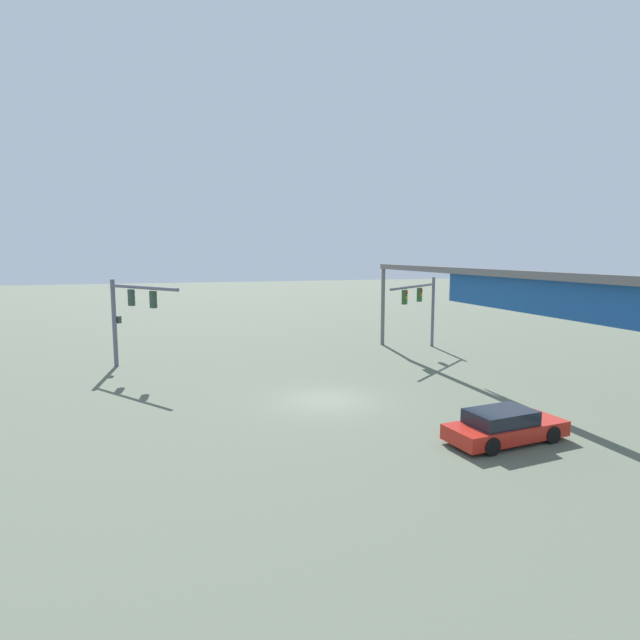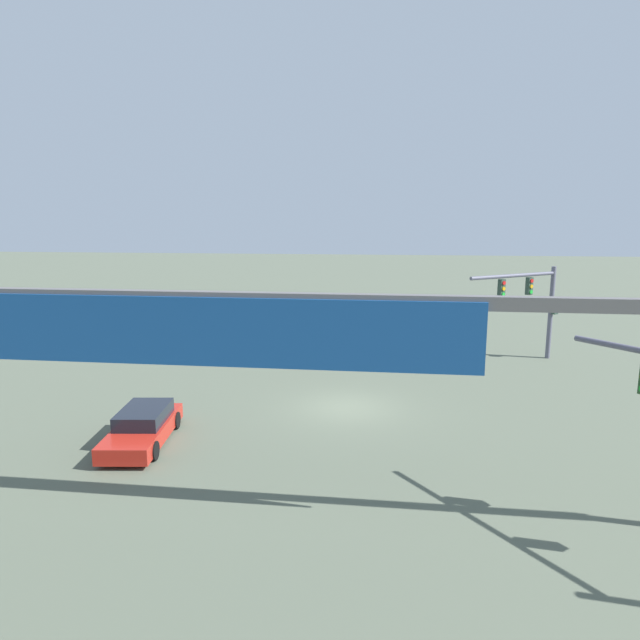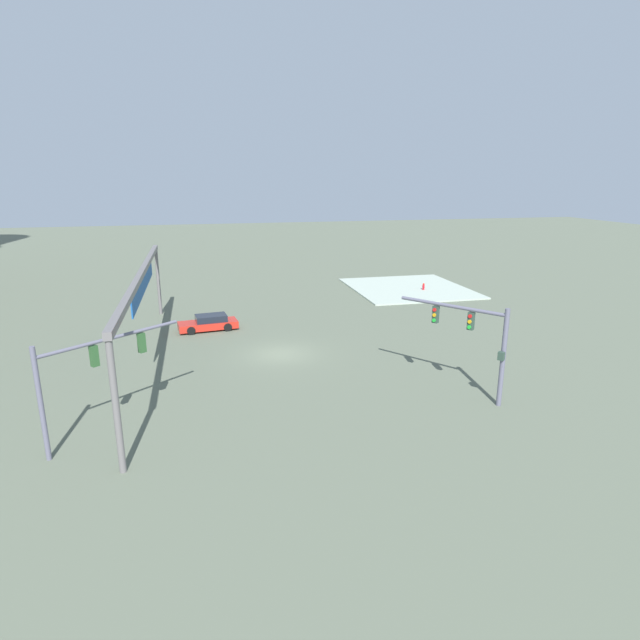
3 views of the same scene
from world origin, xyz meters
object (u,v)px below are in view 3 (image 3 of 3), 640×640
at_px(traffic_signal_near_corner, 87,367).
at_px(traffic_signal_opposite_side, 476,333).
at_px(sedan_car_approaching, 209,323).
at_px(fire_hydrant_on_curb, 423,287).

xyz_separation_m(traffic_signal_near_corner, traffic_signal_opposite_side, (0.40, -19.10, 0.08)).
bearing_deg(sedan_car_approaching, traffic_signal_opposite_side, 122.44).
bearing_deg(traffic_signal_opposite_side, sedan_car_approaching, 3.79).
distance_m(sedan_car_approaching, fire_hydrant_on_curb, 24.29).
distance_m(traffic_signal_near_corner, fire_hydrant_on_curb, 38.48).
xyz_separation_m(traffic_signal_near_corner, sedan_car_approaching, (16.85, -5.52, -3.01)).
height_order(traffic_signal_near_corner, traffic_signal_opposite_side, traffic_signal_opposite_side).
bearing_deg(sedan_car_approaching, traffic_signal_near_corner, 64.75).
relative_size(traffic_signal_opposite_side, sedan_car_approaching, 1.15).
bearing_deg(traffic_signal_near_corner, traffic_signal_opposite_side, -37.80).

